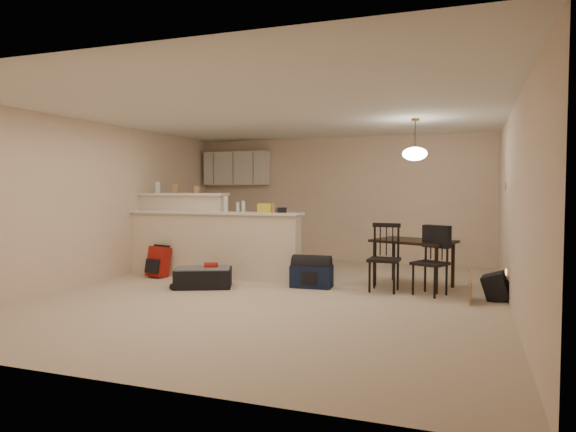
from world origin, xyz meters
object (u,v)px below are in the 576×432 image
at_px(suitcase, 203,278).
at_px(black_daypack, 496,287).
at_px(dining_chair_far, 430,261).
at_px(red_backpack, 158,262).
at_px(dining_table, 414,246).
at_px(navy_duffel, 312,276).
at_px(dining_chair_near, 384,258).
at_px(pendant_lamp, 415,153).

height_order(suitcase, black_daypack, black_daypack).
height_order(dining_chair_far, black_daypack, dining_chair_far).
relative_size(dining_chair_far, red_backpack, 1.87).
xyz_separation_m(dining_chair_far, red_backpack, (-4.36, 0.00, -0.22)).
height_order(dining_table, dining_chair_far, dining_chair_far).
xyz_separation_m(dining_chair_far, navy_duffel, (-1.70, 0.00, -0.30)).
xyz_separation_m(dining_chair_near, suitcase, (-2.58, -0.59, -0.34)).
bearing_deg(dining_table, black_daypack, -6.58).
bearing_deg(black_daypack, pendant_lamp, 71.43).
height_order(dining_chair_near, red_backpack, dining_chair_near).
xyz_separation_m(dining_chair_near, navy_duffel, (-1.06, -0.05, -0.32)).
height_order(dining_chair_far, navy_duffel, dining_chair_far).
relative_size(dining_chair_near, suitcase, 1.18).
bearing_deg(dining_chair_far, suitcase, -144.24).
relative_size(dining_table, black_daypack, 3.39).
distance_m(dining_chair_near, red_backpack, 3.73).
height_order(dining_chair_near, suitcase, dining_chair_near).
height_order(dining_table, suitcase, dining_table).
distance_m(suitcase, navy_duffel, 1.61).
bearing_deg(pendant_lamp, dining_chair_near, -125.05).
distance_m(dining_table, pendant_lamp, 1.37).
bearing_deg(red_backpack, pendant_lamp, 18.94).
bearing_deg(pendant_lamp, dining_table, 0.00).
bearing_deg(navy_duffel, suitcase, -164.18).
bearing_deg(suitcase, black_daypack, -15.36).
bearing_deg(dining_table, suitcase, -139.67).
bearing_deg(black_daypack, dining_chair_far, 98.09).
xyz_separation_m(pendant_lamp, suitcase, (-2.94, -1.10, -1.85)).
xyz_separation_m(dining_table, dining_chair_far, (0.28, -0.56, -0.15)).
distance_m(pendant_lamp, dining_chair_near, 1.63).
xyz_separation_m(dining_chair_near, dining_chair_far, (0.64, -0.05, -0.02)).
xyz_separation_m(red_backpack, black_daypack, (5.20, 0.00, -0.08)).
xyz_separation_m(pendant_lamp, navy_duffel, (-1.42, -0.56, -1.83)).
relative_size(dining_table, red_backpack, 2.62).
relative_size(dining_chair_near, black_daypack, 2.50).
height_order(dining_table, pendant_lamp, pendant_lamp).
relative_size(dining_chair_far, suitcase, 1.14).
relative_size(dining_table, navy_duffel, 2.18).
xyz_separation_m(dining_table, navy_duffel, (-1.42, -0.56, -0.45)).
bearing_deg(red_backpack, dining_chair_far, 11.09).
bearing_deg(suitcase, dining_table, -2.42).
relative_size(pendant_lamp, dining_chair_near, 0.64).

